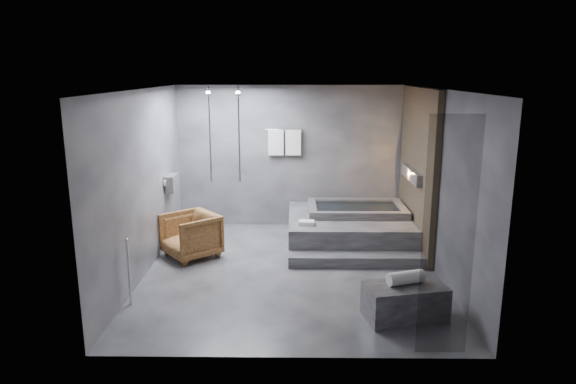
{
  "coord_description": "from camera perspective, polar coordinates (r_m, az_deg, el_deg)",
  "views": [
    {
      "loc": [
        0.04,
        -7.55,
        3.06
      ],
      "look_at": [
        -0.05,
        0.3,
        1.2
      ],
      "focal_mm": 32.0,
      "sensor_mm": 36.0,
      "label": 1
    }
  ],
  "objects": [
    {
      "name": "tub_deck",
      "position": [
        9.48,
        6.8,
        -4.04
      ],
      "size": [
        2.2,
        2.0,
        0.5
      ],
      "primitive_type": "cube",
      "color": "#343437",
      "rests_on": "ground"
    },
    {
      "name": "deck_towel",
      "position": [
        8.78,
        2.07,
        -3.44
      ],
      "size": [
        0.27,
        0.21,
        0.07
      ],
      "primitive_type": "cube",
      "rotation": [
        0.0,
        0.0,
        -0.07
      ],
      "color": "silver",
      "rests_on": "tub_deck"
    },
    {
      "name": "tub_step",
      "position": [
        8.42,
        7.6,
        -7.46
      ],
      "size": [
        2.2,
        0.36,
        0.18
      ],
      "primitive_type": "cube",
      "color": "#343437",
      "rests_on": "ground"
    },
    {
      "name": "driftwood_chair",
      "position": [
        8.78,
        -10.75,
        -4.75
      ],
      "size": [
        1.14,
        1.14,
        0.75
      ],
      "primitive_type": "imported",
      "rotation": [
        0.0,
        0.0,
        -0.87
      ],
      "color": "#4A2A12",
      "rests_on": "ground"
    },
    {
      "name": "room",
      "position": [
        7.91,
        3.26,
        3.61
      ],
      "size": [
        5.0,
        5.04,
        2.82
      ],
      "color": "#2F2F31",
      "rests_on": "ground"
    },
    {
      "name": "rolled_towel",
      "position": [
        6.69,
        12.93,
        -9.26
      ],
      "size": [
        0.5,
        0.31,
        0.17
      ],
      "primitive_type": "cylinder",
      "rotation": [
        0.0,
        1.57,
        0.33
      ],
      "color": "white",
      "rests_on": "concrete_bench"
    },
    {
      "name": "concrete_bench",
      "position": [
        6.78,
        12.85,
        -11.77
      ],
      "size": [
        1.08,
        0.74,
        0.45
      ],
      "primitive_type": "cube",
      "rotation": [
        0.0,
        0.0,
        0.21
      ],
      "color": "#2D2C2F",
      "rests_on": "ground"
    }
  ]
}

